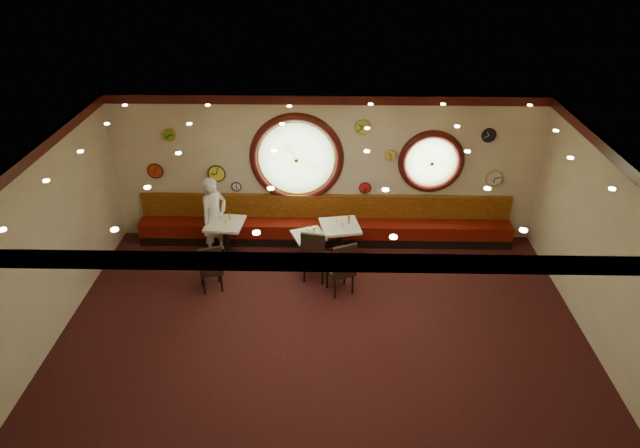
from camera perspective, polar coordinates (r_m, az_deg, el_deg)
The scene contains 44 objects.
floor at distance 10.28m, azimuth 0.27°, elevation -9.52°, with size 9.00×6.00×0.00m, color black.
ceiling at distance 8.66m, azimuth 0.32°, elevation 7.29°, with size 9.00×6.00×0.02m, color gold.
wall_back at distance 12.05m, azimuth 0.54°, elevation 5.49°, with size 9.00×0.02×3.20m, color beige.
wall_front at distance 6.97m, azimuth -0.13°, elevation -14.58°, with size 9.00×0.02×3.20m, color beige.
wall_left at distance 10.45m, azimuth -25.22°, elevation -1.39°, with size 0.02×6.00×3.20m, color beige.
wall_right at distance 10.34m, azimuth 26.10°, elevation -1.93°, with size 0.02×6.00×3.20m, color beige.
molding_back at distance 11.48m, azimuth 0.57°, elevation 12.32°, with size 9.00×0.10×0.18m, color #370C0A.
molding_front at distance 6.07m, azimuth -0.14°, elevation -3.86°, with size 9.00×0.10×0.18m, color #370C0A.
molding_left at distance 9.82m, azimuth -26.78°, elevation 6.23°, with size 0.10×6.00×0.18m, color #370C0A.
molding_right at distance 9.71m, azimuth 27.74°, elevation 5.76°, with size 0.10×6.00×0.18m, color #370C0A.
banquette_base at distance 12.48m, azimuth 0.49°, elevation -1.36°, with size 8.00×0.55×0.20m, color black.
banquette_seat at distance 12.35m, azimuth 0.50°, elevation -0.36°, with size 8.00×0.55×0.30m, color #5A0E07.
banquette_back at distance 12.36m, azimuth 0.52°, elevation 1.76°, with size 8.00×0.10×0.55m, color #641507.
porthole_left_glass at distance 11.97m, azimuth -2.35°, elevation 6.60°, with size 1.66×1.66×0.02m, color #84AE68.
porthole_left_frame at distance 11.95m, azimuth -2.35°, elevation 6.57°, with size 1.98×1.98×0.18m, color #370C0A.
porthole_left_ring at distance 11.92m, azimuth -2.36°, elevation 6.52°, with size 1.61×1.61×0.03m, color gold.
porthole_right_glass at distance 12.14m, azimuth 11.04°, elevation 6.16°, with size 1.10×1.10×0.02m, color #84AE68.
porthole_right_frame at distance 12.13m, azimuth 11.05°, elevation 6.13°, with size 1.38×1.38×0.18m, color #370C0A.
porthole_right_ring at distance 12.10m, azimuth 11.07°, elevation 6.07°, with size 1.09×1.09×0.03m, color gold.
wall_clock_0 at distance 12.59m, azimuth -16.14°, elevation 5.13°, with size 0.32×0.32×0.03m, color red.
wall_clock_1 at distance 12.20m, azimuth 4.53°, elevation 3.64°, with size 0.24×0.24×0.03m, color red.
wall_clock_2 at distance 11.94m, azimuth 7.09°, elevation 6.86°, with size 0.22×0.22×0.03m, color #DBCD49.
wall_clock_3 at distance 12.55m, azimuth 17.02°, elevation 4.41°, with size 0.34×0.34×0.03m, color white.
wall_clock_4 at distance 12.34m, azimuth -8.35°, elevation 3.73°, with size 0.20×0.20×0.03m, color white.
wall_clock_5 at distance 12.19m, azimuth -14.84°, elevation 8.60°, with size 0.26×0.26×0.03m, color #72A921.
wall_clock_6 at distance 12.29m, azimuth -10.29°, elevation 4.99°, with size 0.36×0.36×0.03m, color #F5F136.
wall_clock_7 at distance 12.13m, azimuth 16.51°, elevation 8.52°, with size 0.28×0.28×0.03m, color black.
wall_clock_8 at distance 11.68m, azimuth 4.29°, elevation 9.64°, with size 0.30×0.30×0.03m, color #B6DD45.
table_a at distance 11.90m, azimuth -9.40°, elevation -1.12°, with size 0.80×0.80×0.81m.
table_b at distance 11.58m, azimuth -1.13°, elevation -2.12°, with size 0.79×0.79×0.67m.
table_c at distance 11.63m, azimuth 2.01°, elevation -1.43°, with size 0.88×0.88×0.83m.
chair_a at distance 10.86m, azimuth -10.90°, elevation -4.08°, with size 0.54×0.54×0.62m.
chair_b at distance 10.91m, azimuth -0.58°, elevation -2.92°, with size 0.56×0.56×0.69m.
chair_c at distance 10.55m, azimuth 2.25°, elevation -4.16°, with size 0.61×0.61×0.69m.
condiment_a_salt at distance 11.84m, azimuth -10.00°, elevation 0.62°, with size 0.04×0.04×0.10m, color silver.
condiment_b_salt at distance 11.50m, azimuth -1.26°, elevation -0.61°, with size 0.04×0.04×0.11m, color silver.
condiment_c_salt at distance 11.46m, azimuth 1.67°, elevation 0.12°, with size 0.03×0.03×0.09m, color silver.
condiment_a_pepper at distance 11.71m, azimuth -9.45°, elevation 0.30°, with size 0.03×0.03×0.09m, color silver.
condiment_b_pepper at distance 11.44m, azimuth -1.02°, elevation -0.77°, with size 0.04×0.04×0.11m, color #B8B8BC.
condiment_c_pepper at distance 11.38m, azimuth 2.23°, elevation -0.11°, with size 0.03×0.03×0.10m, color silver.
condiment_a_bottle at distance 11.81m, azimuth -9.03°, elevation 0.77°, with size 0.05×0.05×0.16m, color gold.
condiment_b_bottle at distance 11.44m, azimuth -0.61°, elevation -0.63°, with size 0.05×0.05×0.16m, color gold.
condiment_c_bottle at distance 11.51m, azimuth 2.89°, elevation 0.40°, with size 0.05×0.05×0.16m, color #CA7F2F.
waiter at distance 11.89m, azimuth -10.51°, elevation 0.69°, with size 0.63×0.41×1.72m, color white.
Camera 1 is at (0.12, -8.05, 6.40)m, focal length 32.00 mm.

